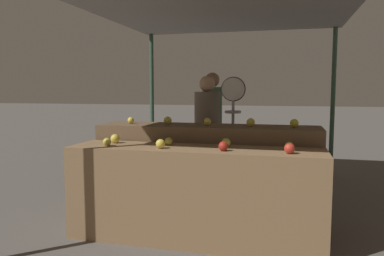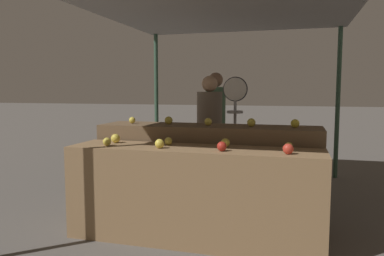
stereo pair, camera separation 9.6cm
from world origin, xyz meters
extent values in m
plane|color=#59544F|center=(0.00, 0.00, 0.00)|extent=(60.00, 60.00, 0.00)
cylinder|color=#33513D|center=(-1.52, 3.02, 1.19)|extent=(0.07, 0.07, 2.38)
cylinder|color=#33513D|center=(1.52, 3.02, 1.19)|extent=(0.07, 0.07, 2.38)
cube|color=gray|center=(0.00, 1.10, 2.40)|extent=(3.25, 4.05, 0.04)
cube|color=olive|center=(0.00, 0.00, 0.44)|extent=(2.35, 0.55, 0.88)
cube|color=brown|center=(0.00, 0.60, 0.51)|extent=(2.35, 0.55, 1.03)
sphere|color=gold|center=(-0.82, -0.10, 0.91)|extent=(0.08, 0.08, 0.08)
sphere|color=yellow|center=(-0.29, -0.11, 0.92)|extent=(0.09, 0.09, 0.09)
sphere|color=#AD281E|center=(0.29, -0.12, 0.92)|extent=(0.08, 0.08, 0.08)
sphere|color=red|center=(0.84, -0.12, 0.92)|extent=(0.09, 0.09, 0.09)
sphere|color=yellow|center=(-0.83, 0.10, 0.92)|extent=(0.09, 0.09, 0.09)
sphere|color=gold|center=(-0.28, 0.10, 0.91)|extent=(0.07, 0.07, 0.07)
sphere|color=gold|center=(0.28, 0.11, 0.92)|extent=(0.08, 0.08, 0.08)
sphere|color=gold|center=(0.84, 0.10, 0.91)|extent=(0.07, 0.07, 0.07)
sphere|color=yellow|center=(-0.89, 0.61, 1.06)|extent=(0.07, 0.07, 0.07)
sphere|color=gold|center=(-0.45, 0.61, 1.07)|extent=(0.09, 0.09, 0.09)
sphere|color=yellow|center=(0.00, 0.59, 1.07)|extent=(0.08, 0.08, 0.08)
sphere|color=gold|center=(0.46, 0.59, 1.07)|extent=(0.09, 0.09, 0.09)
sphere|color=gold|center=(0.89, 0.60, 1.07)|extent=(0.09, 0.09, 0.09)
cylinder|color=#99999E|center=(0.17, 1.31, 0.72)|extent=(0.04, 0.04, 1.44)
cylinder|color=black|center=(0.17, 1.31, 1.41)|extent=(0.30, 0.01, 0.30)
cylinder|color=silver|center=(0.17, 1.29, 1.41)|extent=(0.28, 0.02, 0.28)
cylinder|color=#99999E|center=(0.17, 1.29, 1.20)|extent=(0.01, 0.01, 0.14)
cylinder|color=#99999E|center=(0.17, 1.29, 1.13)|extent=(0.20, 0.20, 0.03)
cube|color=#2D2D38|center=(-0.21, 1.55, 0.37)|extent=(0.29, 0.24, 0.74)
cylinder|color=#756656|center=(-0.21, 1.55, 1.06)|extent=(0.45, 0.45, 0.64)
sphere|color=tan|center=(-0.21, 1.55, 1.48)|extent=(0.21, 0.21, 0.21)
cube|color=#2D2D38|center=(-0.29, 2.33, 0.39)|extent=(0.26, 0.21, 0.77)
cylinder|color=#476B4C|center=(-0.29, 2.33, 1.11)|extent=(0.39, 0.39, 0.67)
sphere|color=#936B51|center=(-0.29, 2.33, 1.55)|extent=(0.22, 0.22, 0.22)
camera|label=1|loc=(0.81, -3.29, 1.40)|focal=35.00mm
camera|label=2|loc=(0.90, -3.26, 1.40)|focal=35.00mm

